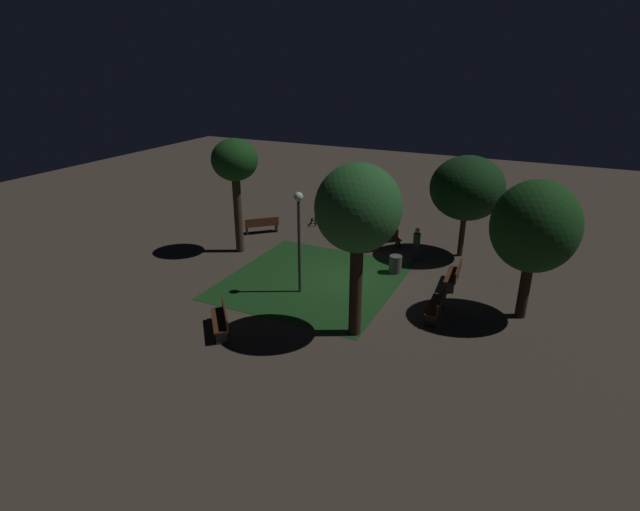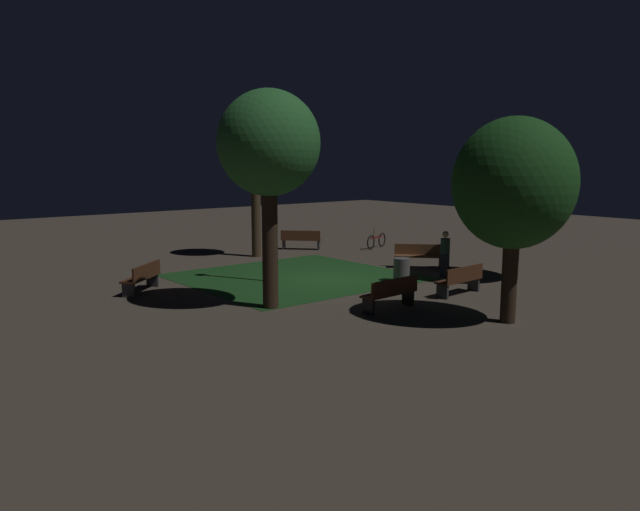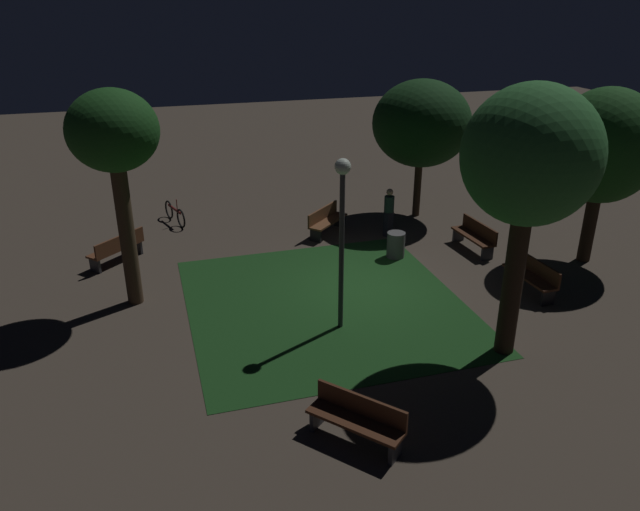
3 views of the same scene
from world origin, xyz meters
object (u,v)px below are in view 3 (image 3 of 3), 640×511
bicycle (175,214)px  tree_near_wall (422,124)px  bench_front_right (357,418)px  lamp_post_near_wall (342,215)px  bench_lawn_edge (117,248)px  bench_corner (475,235)px  bench_front_left (532,275)px  tree_left_canopy (114,137)px  pedestrian (389,211)px  trash_bin (396,245)px  bench_near_trees (326,220)px  tree_lawn_side (604,147)px  tree_back_left (530,159)px

bicycle → tree_near_wall: bearing=-101.0°
bench_front_right → lamp_post_near_wall: (3.91, -0.98, 2.36)m
bench_lawn_edge → tree_near_wall: tree_near_wall is taller
bench_corner → tree_near_wall: bearing=6.8°
lamp_post_near_wall → bicycle: lamp_post_near_wall is taller
bench_front_left → lamp_post_near_wall: 5.95m
bench_corner → bench_front_right: bearing=138.3°
tree_left_canopy → pedestrian: (2.44, -8.02, -3.44)m
bench_corner → trash_bin: 2.58m
bench_near_trees → trash_bin: size_ratio=2.09×
bench_near_trees → tree_left_canopy: tree_left_canopy is taller
bench_front_right → pedestrian: size_ratio=1.04×
bench_lawn_edge → trash_bin: bearing=-103.4°
bench_near_trees → bench_lawn_edge: 6.59m
tree_near_wall → bicycle: size_ratio=2.82×
bench_near_trees → tree_lawn_side: tree_lawn_side is taller
tree_back_left → tree_near_wall: 9.02m
pedestrian → bicycle: bearing=64.2°
bench_corner → bicycle: bearing=60.1°
bench_lawn_edge → lamp_post_near_wall: 7.80m
bench_near_trees → tree_near_wall: size_ratio=0.35×
bicycle → pedestrian: (-3.19, -6.60, 0.51)m
bench_corner → bench_lawn_edge: size_ratio=1.11×
tree_lawn_side → bench_corner: bearing=59.3°
tree_near_wall → lamp_post_near_wall: 8.42m
lamp_post_near_wall → tree_left_canopy: bearing=60.1°
bench_corner → tree_lawn_side: 4.34m
bench_corner → tree_left_canopy: size_ratio=0.34×
bench_lawn_edge → trash_bin: size_ratio=2.09×
bench_front_right → lamp_post_near_wall: bearing=-14.0°
tree_lawn_side → bicycle: size_ratio=3.01×
tree_left_canopy → pedestrian: tree_left_canopy is taller
bench_front_left → trash_bin: (3.14, 2.57, -0.09)m
bench_lawn_edge → trash_bin: bench_lawn_edge is taller
bench_front_right → bench_corner: bearing=-41.7°
bench_front_left → tree_lawn_side: (1.35, -2.74, 2.95)m
trash_bin → pedestrian: bearing=-14.8°
tree_back_left → lamp_post_near_wall: (2.04, 3.18, -1.54)m
tree_back_left → bicycle: bearing=31.9°
lamp_post_near_wall → pedestrian: (5.14, -3.33, -1.99)m
bench_front_left → bicycle: (8.00, 8.73, -0.14)m
tree_left_canopy → tree_near_wall: size_ratio=1.14×
tree_lawn_side → lamp_post_near_wall: 8.39m
tree_near_wall → bench_corner: bearing=-173.2°
bench_corner → bench_near_trees: size_ratio=1.11×
bench_lawn_edge → tree_near_wall: 10.63m
bench_front_left → bench_front_right: (-4.23, 6.43, 0.00)m
bench_near_trees → tree_lawn_side: (-4.23, -6.75, 2.95)m
tree_left_canopy → pedestrian: bearing=-73.1°
bench_corner → tree_near_wall: (3.42, 0.41, 2.79)m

